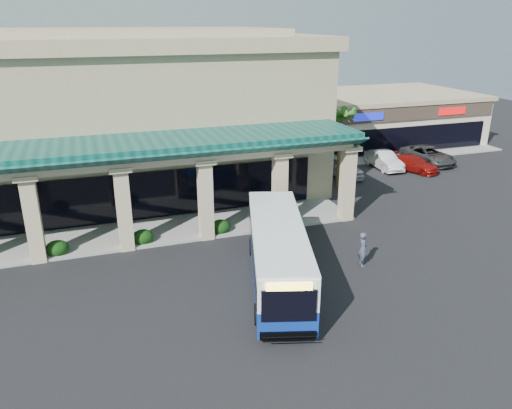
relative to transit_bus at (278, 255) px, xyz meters
name	(u,v)px	position (x,y,z in m)	size (l,w,h in m)	color
ground	(289,270)	(1.05, 1.00, -1.47)	(110.00, 110.00, 0.00)	black
main_building	(98,114)	(-6.95, 17.00, 4.20)	(30.80, 14.80, 11.35)	tan
arcade	(111,192)	(-6.95, 7.80, 1.38)	(30.00, 6.20, 5.70)	#0B423D
strip_mall	(362,118)	(19.05, 25.00, 0.98)	(22.50, 12.50, 4.90)	beige
palm_0	(340,145)	(9.55, 12.00, 1.83)	(2.40, 2.40, 6.60)	#245917
palm_1	(333,140)	(10.55, 15.00, 1.43)	(2.40, 2.40, 5.80)	#245917
broadleaf_tree	(285,135)	(8.55, 20.00, 0.93)	(2.60, 2.60, 4.81)	black
transit_bus	(278,255)	(0.00, 0.00, 0.00)	(2.45, 10.54, 2.94)	#0F339F
pedestrian	(363,249)	(4.78, 0.26, -0.57)	(0.66, 0.43, 1.81)	#3D4259
car_silver	(342,166)	(11.33, 14.69, -0.67)	(1.89, 4.70, 1.60)	silver
car_white	(384,160)	(15.69, 15.35, -0.73)	(1.56, 4.47, 1.47)	white
car_red	(413,164)	(17.61, 13.92, -0.83)	(1.79, 4.41, 1.28)	maroon
car_gray	(428,155)	(20.30, 15.54, -0.73)	(2.47, 5.35, 1.49)	#393A3C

